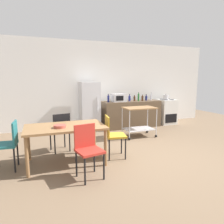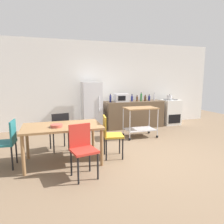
{
  "view_description": "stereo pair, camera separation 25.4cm",
  "coord_description": "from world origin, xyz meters",
  "px_view_note": "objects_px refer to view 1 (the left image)",
  "views": [
    {
      "loc": [
        -2.12,
        -3.67,
        1.64
      ],
      "look_at": [
        -0.32,
        1.2,
        0.8
      ],
      "focal_mm": 32.63,
      "sensor_mm": 36.0,
      "label": 1
    },
    {
      "loc": [
        -1.88,
        -3.75,
        1.64
      ],
      "look_at": [
        -0.32,
        1.2,
        0.8
      ],
      "focal_mm": 32.63,
      "sensor_mm": 36.0,
      "label": 2
    }
  ],
  "objects_px": {
    "kitchen_cart": "(139,117)",
    "bottle_sesame_oil": "(108,99)",
    "chair_black": "(60,129)",
    "bottle_wine": "(134,99)",
    "chair_red": "(88,147)",
    "bottle_soda": "(129,98)",
    "refrigerator": "(89,106)",
    "kettle": "(166,97)",
    "stove_oven": "(166,112)",
    "bottle_sparkling_water": "(142,98)",
    "dining_table": "(65,130)",
    "bottle_hot_sauce": "(138,97)",
    "bottle_olive_oil": "(151,97)",
    "chair_mustard": "(113,133)",
    "chair_teal": "(9,142)",
    "microwave": "(119,98)",
    "bottle_vinegar": "(146,98)",
    "fruit_bowl": "(60,126)"
  },
  "relations": [
    {
      "from": "chair_mustard",
      "to": "bottle_wine",
      "type": "bearing_deg",
      "value": -26.57
    },
    {
      "from": "fruit_bowl",
      "to": "chair_mustard",
      "type": "bearing_deg",
      "value": 4.05
    },
    {
      "from": "bottle_olive_oil",
      "to": "fruit_bowl",
      "type": "bearing_deg",
      "value": -144.11
    },
    {
      "from": "chair_mustard",
      "to": "kitchen_cart",
      "type": "distance_m",
      "value": 1.77
    },
    {
      "from": "chair_black",
      "to": "bottle_wine",
      "type": "relative_size",
      "value": 4.32
    },
    {
      "from": "kettle",
      "to": "bottle_wine",
      "type": "bearing_deg",
      "value": 179.59
    },
    {
      "from": "stove_oven",
      "to": "bottle_vinegar",
      "type": "height_order",
      "value": "bottle_vinegar"
    },
    {
      "from": "dining_table",
      "to": "chair_red",
      "type": "bearing_deg",
      "value": -68.73
    },
    {
      "from": "stove_oven",
      "to": "kettle",
      "type": "bearing_deg",
      "value": -140.33
    },
    {
      "from": "refrigerator",
      "to": "kitchen_cart",
      "type": "relative_size",
      "value": 1.7
    },
    {
      "from": "chair_mustard",
      "to": "fruit_bowl",
      "type": "bearing_deg",
      "value": 102.94
    },
    {
      "from": "chair_red",
      "to": "stove_oven",
      "type": "height_order",
      "value": "stove_oven"
    },
    {
      "from": "kitchen_cart",
      "to": "bottle_sparkling_water",
      "type": "relative_size",
      "value": 4.28
    },
    {
      "from": "chair_teal",
      "to": "bottle_soda",
      "type": "height_order",
      "value": "bottle_soda"
    },
    {
      "from": "microwave",
      "to": "bottle_hot_sauce",
      "type": "bearing_deg",
      "value": -3.6
    },
    {
      "from": "refrigerator",
      "to": "kettle",
      "type": "bearing_deg",
      "value": -3.7
    },
    {
      "from": "kitchen_cart",
      "to": "fruit_bowl",
      "type": "distance_m",
      "value": 2.69
    },
    {
      "from": "chair_red",
      "to": "kitchen_cart",
      "type": "xyz_separation_m",
      "value": [
        1.96,
        1.9,
        0.05
      ]
    },
    {
      "from": "chair_mustard",
      "to": "kitchen_cart",
      "type": "bearing_deg",
      "value": -37.03
    },
    {
      "from": "bottle_hot_sauce",
      "to": "bottle_wine",
      "type": "bearing_deg",
      "value": 175.49
    },
    {
      "from": "refrigerator",
      "to": "bottle_vinegar",
      "type": "height_order",
      "value": "refrigerator"
    },
    {
      "from": "chair_mustard",
      "to": "bottle_olive_oil",
      "type": "distance_m",
      "value": 3.4
    },
    {
      "from": "chair_mustard",
      "to": "stove_oven",
      "type": "xyz_separation_m",
      "value": [
        3.03,
        2.42,
        -0.07
      ]
    },
    {
      "from": "chair_mustard",
      "to": "bottle_hot_sauce",
      "type": "height_order",
      "value": "bottle_hot_sauce"
    },
    {
      "from": "kitchen_cart",
      "to": "bottle_sesame_oil",
      "type": "relative_size",
      "value": 3.4
    },
    {
      "from": "kitchen_cart",
      "to": "bottle_wine",
      "type": "distance_m",
      "value": 1.24
    },
    {
      "from": "chair_mustard",
      "to": "chair_teal",
      "type": "height_order",
      "value": "same"
    },
    {
      "from": "chair_mustard",
      "to": "bottle_sparkling_water",
      "type": "height_order",
      "value": "bottle_sparkling_water"
    },
    {
      "from": "bottle_vinegar",
      "to": "bottle_hot_sauce",
      "type": "bearing_deg",
      "value": -169.13
    },
    {
      "from": "bottle_vinegar",
      "to": "kettle",
      "type": "xyz_separation_m",
      "value": [
        0.77,
        -0.06,
        0.02
      ]
    },
    {
      "from": "stove_oven",
      "to": "bottle_olive_oil",
      "type": "relative_size",
      "value": 3.5
    },
    {
      "from": "chair_red",
      "to": "bottle_soda",
      "type": "bearing_deg",
      "value": 42.15
    },
    {
      "from": "bottle_wine",
      "to": "bottle_hot_sauce",
      "type": "height_order",
      "value": "bottle_hot_sauce"
    },
    {
      "from": "kitchen_cart",
      "to": "bottle_sesame_oil",
      "type": "distance_m",
      "value": 1.29
    },
    {
      "from": "bottle_soda",
      "to": "bottle_sesame_oil",
      "type": "bearing_deg",
      "value": -177.3
    },
    {
      "from": "dining_table",
      "to": "kettle",
      "type": "relative_size",
      "value": 6.26
    },
    {
      "from": "stove_oven",
      "to": "bottle_sesame_oil",
      "type": "bearing_deg",
      "value": -177.12
    },
    {
      "from": "kitchen_cart",
      "to": "bottle_olive_oil",
      "type": "distance_m",
      "value": 1.66
    },
    {
      "from": "chair_teal",
      "to": "bottle_sesame_oil",
      "type": "bearing_deg",
      "value": 133.88
    },
    {
      "from": "microwave",
      "to": "chair_mustard",
      "type": "bearing_deg",
      "value": -115.06
    },
    {
      "from": "dining_table",
      "to": "stove_oven",
      "type": "height_order",
      "value": "stove_oven"
    },
    {
      "from": "chair_black",
      "to": "bottle_soda",
      "type": "relative_size",
      "value": 3.65
    },
    {
      "from": "stove_oven",
      "to": "bottle_sparkling_water",
      "type": "xyz_separation_m",
      "value": [
        -1.07,
        -0.11,
        0.54
      ]
    },
    {
      "from": "chair_black",
      "to": "stove_oven",
      "type": "relative_size",
      "value": 0.97
    },
    {
      "from": "dining_table",
      "to": "bottle_sesame_oil",
      "type": "height_order",
      "value": "bottle_sesame_oil"
    },
    {
      "from": "chair_teal",
      "to": "refrigerator",
      "type": "distance_m",
      "value": 3.2
    },
    {
      "from": "bottle_hot_sauce",
      "to": "bottle_olive_oil",
      "type": "relative_size",
      "value": 1.12
    },
    {
      "from": "chair_red",
      "to": "bottle_soda",
      "type": "relative_size",
      "value": 3.65
    },
    {
      "from": "dining_table",
      "to": "bottle_sparkling_water",
      "type": "relative_size",
      "value": 7.06
    },
    {
      "from": "stove_oven",
      "to": "bottle_olive_oil",
      "type": "bearing_deg",
      "value": -178.28
    }
  ]
}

